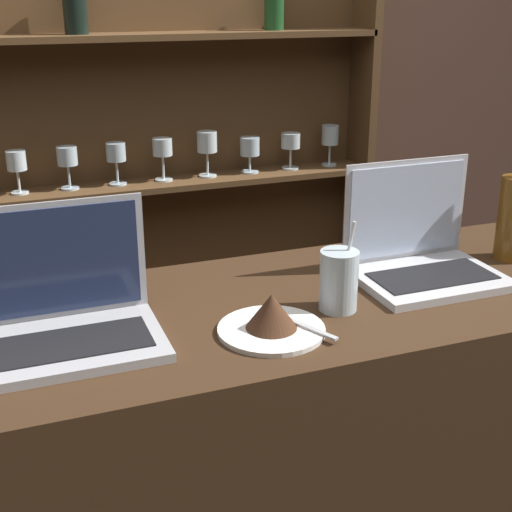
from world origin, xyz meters
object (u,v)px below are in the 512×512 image
laptop_near (63,313)px  cake_plate (272,318)px  laptop_far (420,252)px  water_glass (339,280)px

laptop_near → cake_plate: bearing=-15.9°
laptop_far → water_glass: laptop_far is taller
laptop_far → cake_plate: 0.45m
laptop_near → cake_plate: size_ratio=1.66×
laptop_near → cake_plate: laptop_near is taller
water_glass → laptop_far: bearing=20.9°
cake_plate → water_glass: 0.18m
laptop_far → cake_plate: (-0.43, -0.15, -0.03)m
laptop_near → laptop_far: (0.80, 0.04, 0.00)m
laptop_near → water_glass: laptop_near is taller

